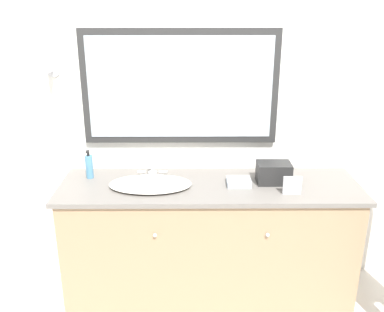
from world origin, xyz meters
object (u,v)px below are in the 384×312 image
sink_basin (150,183)px  picture_frame (292,186)px  soap_bottle (89,166)px  appliance_box (274,173)px

sink_basin → picture_frame: sink_basin is taller
soap_bottle → appliance_box: size_ratio=0.91×
appliance_box → picture_frame: 0.21m
picture_frame → soap_bottle: bearing=168.0°
sink_basin → picture_frame: (0.89, -0.13, 0.04)m
soap_bottle → appliance_box: soap_bottle is taller
appliance_box → picture_frame: size_ratio=1.83×
sink_basin → soap_bottle: soap_bottle is taller
sink_basin → appliance_box: bearing=3.8°
sink_basin → soap_bottle: 0.45m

